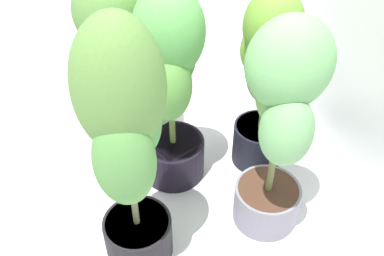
{
  "coord_description": "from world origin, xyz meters",
  "views": [
    {
      "loc": [
        1.35,
        -0.25,
        1.51
      ],
      "look_at": [
        0.07,
        0.14,
        0.33
      ],
      "focal_mm": 42.34,
      "sensor_mm": 36.0,
      "label": 1
    }
  ],
  "objects_px": {
    "potted_plant_back_center": "(267,73)",
    "potted_plant_front_right": "(126,138)",
    "potted_plant_front_left": "(116,38)",
    "potted_plant_back_right": "(281,120)",
    "potted_plant_center": "(169,82)"
  },
  "relations": [
    {
      "from": "potted_plant_back_center",
      "to": "potted_plant_front_right",
      "type": "bearing_deg",
      "value": -62.0
    },
    {
      "from": "potted_plant_front_right",
      "to": "potted_plant_front_left",
      "type": "relative_size",
      "value": 1.17
    },
    {
      "from": "potted_plant_back_center",
      "to": "potted_plant_front_left",
      "type": "bearing_deg",
      "value": -120.64
    },
    {
      "from": "potted_plant_front_right",
      "to": "potted_plant_back_right",
      "type": "bearing_deg",
      "value": 90.46
    },
    {
      "from": "potted_plant_back_right",
      "to": "potted_plant_front_left",
      "type": "xyz_separation_m",
      "value": [
        -0.65,
        -0.44,
        0.02
      ]
    },
    {
      "from": "potted_plant_back_right",
      "to": "potted_plant_front_right",
      "type": "bearing_deg",
      "value": -89.54
    },
    {
      "from": "potted_plant_center",
      "to": "potted_plant_back_right",
      "type": "xyz_separation_m",
      "value": [
        0.36,
        0.29,
        0.03
      ]
    },
    {
      "from": "potted_plant_back_right",
      "to": "potted_plant_back_center",
      "type": "xyz_separation_m",
      "value": [
        -0.33,
        0.1,
        -0.04
      ]
    },
    {
      "from": "potted_plant_back_right",
      "to": "potted_plant_back_center",
      "type": "height_order",
      "value": "potted_plant_back_right"
    },
    {
      "from": "potted_plant_front_right",
      "to": "potted_plant_back_center",
      "type": "height_order",
      "value": "potted_plant_front_right"
    },
    {
      "from": "potted_plant_front_right",
      "to": "potted_plant_front_left",
      "type": "bearing_deg",
      "value": 173.32
    },
    {
      "from": "potted_plant_back_center",
      "to": "potted_plant_front_left",
      "type": "xyz_separation_m",
      "value": [
        -0.32,
        -0.55,
        0.07
      ]
    },
    {
      "from": "potted_plant_back_right",
      "to": "potted_plant_front_left",
      "type": "relative_size",
      "value": 1.06
    },
    {
      "from": "potted_plant_back_right",
      "to": "potted_plant_center",
      "type": "bearing_deg",
      "value": -140.94
    },
    {
      "from": "potted_plant_back_right",
      "to": "potted_plant_front_left",
      "type": "bearing_deg",
      "value": -145.6
    }
  ]
}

